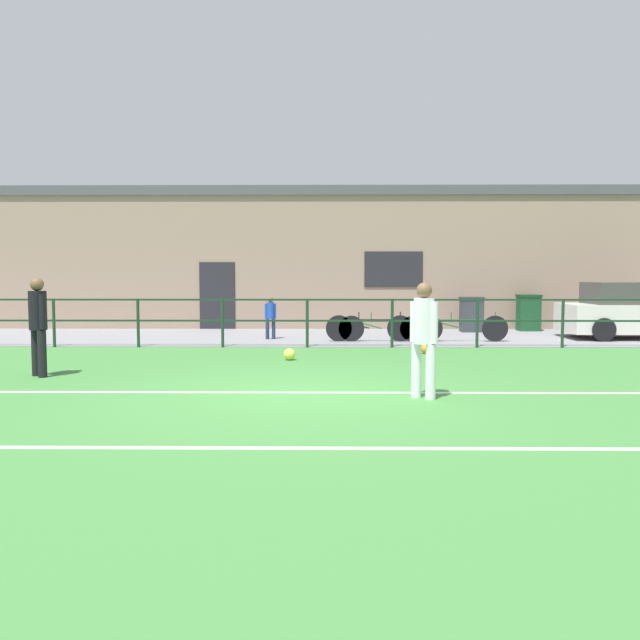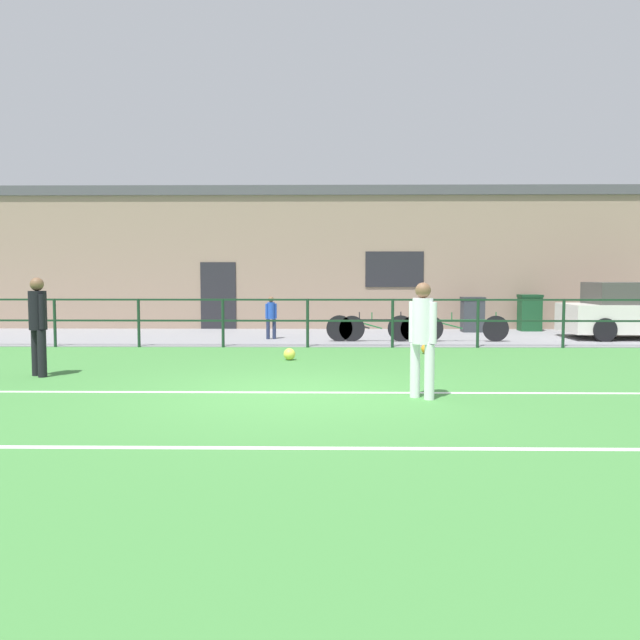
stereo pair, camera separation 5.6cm
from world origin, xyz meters
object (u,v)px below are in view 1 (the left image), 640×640
Objects in this scene: bicycle_parked_1 at (462,328)px; soccer_ball_spare at (426,349)px; spectator_child at (270,315)px; bicycle_parked_2 at (369,328)px; player_striker at (424,333)px; trash_bin_0 at (471,314)px; trash_bin_1 at (528,312)px; player_goalkeeper at (38,321)px; soccer_ball_match at (289,354)px; bicycle_parked_0 at (382,328)px.

soccer_ball_spare is at bearing -118.14° from bicycle_parked_1.
bicycle_parked_2 is (2.57, -0.59, -0.29)m from spectator_child.
player_striker is 10.75m from trash_bin_0.
trash_bin_1 is (7.58, 2.61, -0.08)m from spectator_child.
player_goalkeeper is at bearing 44.28° from spectator_child.
soccer_ball_match is 0.22× the size of trash_bin_1.
soccer_ball_match is at bearing 160.06° from player_striker.
player_goalkeeper reaches higher than trash_bin_1.
spectator_child reaches higher than trash_bin_0.
spectator_child is 8.02m from trash_bin_1.
trash_bin_0 is (5.04, 6.32, 0.42)m from soccer_ball_match.
bicycle_parked_0 reaches higher than soccer_ball_match.
spectator_child is at bearing 168.41° from bicycle_parked_0.
trash_bin_1 is (1.80, 0.37, 0.03)m from trash_bin_0.
bicycle_parked_2 is (-0.27, 7.50, -0.55)m from player_striker.
player_goalkeeper reaches higher than bicycle_parked_1.
bicycle_parked_1 is 4.17m from trash_bin_1.
trash_bin_1 reaches higher than trash_bin_0.
trash_bin_0 reaches higher than bicycle_parked_2.
soccer_ball_match is 0.11× the size of bicycle_parked_2.
soccer_ball_match is at bearing -121.63° from bicycle_parked_0.
player_striker reaches higher than spectator_child.
bicycle_parked_0 is 0.99× the size of bicycle_parked_2.
soccer_ball_spare is (7.01, 3.25, -0.84)m from player_goalkeeper.
soccer_ball_match is 0.21× the size of spectator_child.
spectator_child is 2.96m from bicycle_parked_0.
spectator_child is (-3.64, 2.98, 0.55)m from soccer_ball_spare.
player_goalkeeper reaches higher than bicycle_parked_2.
player_striker is 5.24m from soccer_ball_spare.
player_goalkeeper is 12.47m from trash_bin_0.
bicycle_parked_1 is at bearing -102.36° from player_goalkeeper.
bicycle_parked_2 is at bearing 149.70° from spectator_child.
soccer_ball_spare is at bearing 20.75° from soccer_ball_match.
bicycle_parked_2 is 4.29m from trash_bin_0.
trash_bin_1 is at bearing 34.32° from bicycle_parked_0.
player_striker is 1.47× the size of trash_bin_1.
player_goalkeeper is 7.77m from soccer_ball_spare.
trash_bin_1 reaches higher than soccer_ball_spare.
bicycle_parked_0 is at bearing 180.00° from bicycle_parked_1.
bicycle_parked_2 is 2.03× the size of trash_bin_1.
soccer_ball_spare is (0.81, 5.12, -0.81)m from player_striker.
soccer_ball_match is 3.11m from soccer_ball_spare.
spectator_child reaches higher than soccer_ball_spare.
trash_bin_0 is at bearing 116.57° from player_striker.
bicycle_parked_0 is at bearing 58.37° from soccer_ball_match.
soccer_ball_match is 1.09× the size of soccer_ball_spare.
bicycle_parked_0 is at bearing -135.61° from trash_bin_0.
soccer_ball_spare is 2.63m from bicycle_parked_2.
bicycle_parked_2 is at bearing -147.40° from trash_bin_1.
player_striker is 4.60m from soccer_ball_match.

